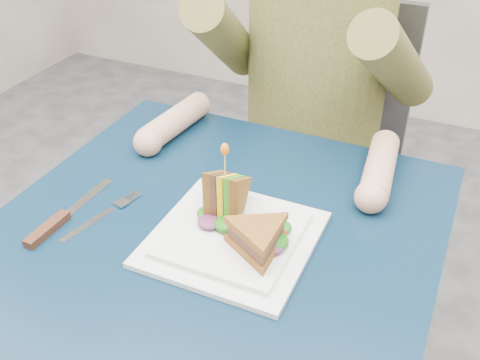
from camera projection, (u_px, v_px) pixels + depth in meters
The scene contains 12 objects.
table at pixel (214, 262), 1.01m from camera, with size 0.75×0.75×0.73m.
chair at pixel (320, 146), 1.56m from camera, with size 0.42×0.40×0.93m.
diner at pixel (318, 27), 1.27m from camera, with size 0.54×0.59×0.74m.
plate at pixel (233, 237), 0.93m from camera, with size 0.26×0.26×0.02m.
sandwich_flat at pixel (258, 238), 0.87m from camera, with size 0.16×0.16×0.05m.
sandwich_upright at pixel (226, 196), 0.95m from camera, with size 0.09×0.14×0.14m.
fork at pixel (100, 217), 0.99m from camera, with size 0.06×0.18×0.01m.
knife at pixel (55, 223), 0.97m from camera, with size 0.02×0.22×0.02m.
toothpick at pixel (225, 164), 0.92m from camera, with size 0.00×0.00×0.06m, color tan.
toothpick_frill at pixel (225, 149), 0.90m from camera, with size 0.01×0.01×0.02m, color orange.
lettuce_spill at pixel (238, 225), 0.93m from camera, with size 0.15×0.13×0.02m, color #337A14, non-canonical shape.
onion_ring at pixel (243, 226), 0.92m from camera, with size 0.04×0.04×0.01m, color #9E4C7A.
Camera 1 is at (0.35, -0.66, 1.34)m, focal length 42.00 mm.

